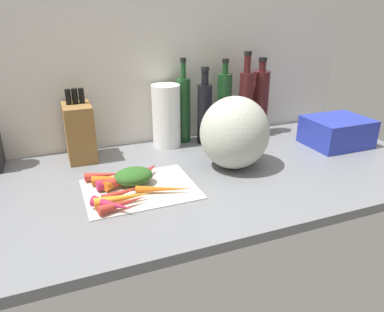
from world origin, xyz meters
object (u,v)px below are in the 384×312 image
object	(u,v)px
cutting_board	(140,188)
winter_squash	(235,133)
bottle_3	(245,103)
carrot_8	(142,173)
carrot_2	(165,189)
carrot_6	(122,180)
carrot_9	(116,179)
dish_rack	(337,132)
carrot_5	(128,179)
paper_towel_roll	(166,116)
bottle_1	(205,112)
carrot_1	(105,175)
carrot_11	(148,172)
carrot_4	(125,177)
carrot_3	(123,192)
carrot_10	(112,205)
knife_block	(79,132)
carrot_7	(124,203)
bottle_0	(184,109)
bottle_4	(260,102)
carrot_0	(124,198)
bottle_2	(224,105)

from	to	relation	value
cutting_board	winter_squash	distance (cm)	37.89
bottle_3	carrot_8	bearing A→B (deg)	-154.19
carrot_2	carrot_6	size ratio (longest dim) A/B	1.06
carrot_9	dish_rack	world-z (taller)	dish_rack
cutting_board	carrot_5	world-z (taller)	carrot_5
paper_towel_roll	bottle_1	size ratio (longest dim) A/B	0.80
carrot_1	carrot_11	world-z (taller)	carrot_11
carrot_2	carrot_4	world-z (taller)	carrot_4
carrot_3	carrot_10	distance (cm)	8.15
carrot_4	cutting_board	bearing A→B (deg)	-58.36
carrot_1	carrot_4	world-z (taller)	carrot_4
knife_block	carrot_5	bearing A→B (deg)	-69.27
carrot_8	carrot_10	bearing A→B (deg)	-127.44
carrot_7	winter_squash	bearing A→B (deg)	19.66
bottle_0	bottle_4	xyz separation A→B (cm)	(34.78, -2.81, 0.53)
carrot_8	bottle_1	size ratio (longest dim) A/B	0.47
carrot_9	paper_towel_roll	distance (cm)	40.40
carrot_3	bottle_1	distance (cm)	56.39
carrot_10	bottle_0	xyz separation A→B (cm)	(39.15, 47.59, 11.58)
carrot_9	carrot_11	bearing A→B (deg)	6.66
carrot_10	bottle_1	world-z (taller)	bottle_1
carrot_10	bottle_4	world-z (taller)	bottle_4
bottle_0	carrot_2	bearing A→B (deg)	-117.46
carrot_4	carrot_0	bearing A→B (deg)	-104.08
bottle_3	carrot_9	bearing A→B (deg)	-156.92
carrot_7	knife_block	world-z (taller)	knife_block
bottle_0	bottle_3	xyz separation A→B (cm)	(25.96, -5.33, 1.41)
carrot_1	bottle_3	size ratio (longest dim) A/B	0.35
bottle_4	bottle_0	bearing A→B (deg)	175.37
carrot_3	bottle_4	distance (cm)	80.12
paper_towel_roll	cutting_board	bearing A→B (deg)	-120.29
bottle_2	dish_rack	size ratio (longest dim) A/B	1.40
dish_rack	winter_squash	bearing A→B (deg)	-174.84
carrot_6	bottle_3	xyz separation A→B (cm)	(59.21, 28.09, 12.99)
carrot_7	knife_block	size ratio (longest dim) A/B	0.56
carrot_4	carrot_8	world-z (taller)	carrot_8
carrot_5	bottle_3	bearing A→B (deg)	25.88
carrot_8	dish_rack	size ratio (longest dim) A/B	0.61
carrot_1	carrot_6	distance (cm)	7.90
bottle_0	bottle_2	bearing A→B (deg)	-8.70
carrot_8	carrot_7	bearing A→B (deg)	-120.01
carrot_7	bottle_2	world-z (taller)	bottle_2
bottle_4	paper_towel_roll	bearing A→B (deg)	179.47
bottle_0	carrot_4	bearing A→B (deg)	-135.23
cutting_board	winter_squash	xyz separation A→B (cm)	(35.48, 4.96, 12.31)
carrot_4	carrot_10	world-z (taller)	same
cutting_board	knife_block	size ratio (longest dim) A/B	1.30
bottle_0	dish_rack	bearing A→B (deg)	-26.00
carrot_4	bottle_0	size ratio (longest dim) A/B	0.48
cutting_board	bottle_3	world-z (taller)	bottle_3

